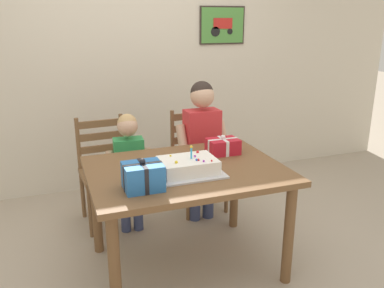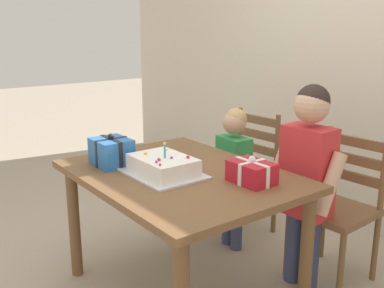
% 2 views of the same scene
% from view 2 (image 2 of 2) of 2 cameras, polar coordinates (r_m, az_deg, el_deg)
% --- Properties ---
extents(back_wall, '(6.40, 0.11, 2.60)m').
position_cam_2_polar(back_wall, '(3.66, 21.12, 9.90)').
color(back_wall, beige).
rests_on(back_wall, ground).
extents(dining_table, '(1.31, 0.98, 0.76)m').
position_cam_2_polar(dining_table, '(2.55, -1.42, -5.75)').
color(dining_table, brown).
rests_on(dining_table, ground).
extents(birthday_cake, '(0.44, 0.34, 0.19)m').
position_cam_2_polar(birthday_cake, '(2.47, -3.67, -2.83)').
color(birthday_cake, silver).
rests_on(birthday_cake, dining_table).
extents(gift_box_red_large, '(0.23, 0.20, 0.19)m').
position_cam_2_polar(gift_box_red_large, '(2.67, -10.09, -1.01)').
color(gift_box_red_large, '#286BB7').
rests_on(gift_box_red_large, dining_table).
extents(gift_box_beside_cake, '(0.23, 0.17, 0.15)m').
position_cam_2_polar(gift_box_beside_cake, '(2.36, 7.52, -3.55)').
color(gift_box_beside_cake, red).
rests_on(gift_box_beside_cake, dining_table).
extents(chair_left, '(0.45, 0.45, 0.92)m').
position_cam_2_polar(chair_left, '(3.46, 6.50, -3.56)').
color(chair_left, brown).
rests_on(chair_left, ground).
extents(chair_right, '(0.44, 0.44, 0.92)m').
position_cam_2_polar(chair_right, '(2.95, 17.93, -7.52)').
color(chair_right, brown).
rests_on(chair_right, ground).
extents(child_older, '(0.45, 0.26, 1.23)m').
position_cam_2_polar(child_older, '(2.69, 14.32, -2.97)').
color(child_older, '#38426B').
rests_on(child_older, ground).
extents(child_younger, '(0.37, 0.22, 1.01)m').
position_cam_2_polar(child_younger, '(3.14, 5.23, -2.65)').
color(child_younger, '#38426B').
rests_on(child_younger, ground).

